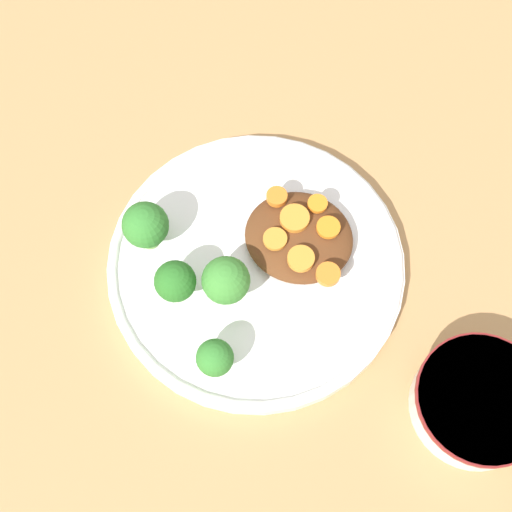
% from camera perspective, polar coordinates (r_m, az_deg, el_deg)
% --- Properties ---
extents(ground_plane, '(4.00, 4.00, 0.00)m').
position_cam_1_polar(ground_plane, '(0.69, 0.00, -1.04)').
color(ground_plane, tan).
extents(plate, '(0.28, 0.28, 0.02)m').
position_cam_1_polar(plate, '(0.68, 0.00, -0.69)').
color(plate, white).
rests_on(plate, ground_plane).
extents(dip_bowl, '(0.11, 0.11, 0.04)m').
position_cam_1_polar(dip_bowl, '(0.65, 17.35, -11.08)').
color(dip_bowl, silver).
rests_on(dip_bowl, ground_plane).
extents(stew_mound, '(0.10, 0.09, 0.02)m').
position_cam_1_polar(stew_mound, '(0.67, 3.45, 1.53)').
color(stew_mound, '#5B3319').
rests_on(stew_mound, plate).
extents(broccoli_floret_0, '(0.03, 0.03, 0.04)m').
position_cam_1_polar(broccoli_floret_0, '(0.62, -3.08, -8.28)').
color(broccoli_floret_0, '#7FA85B').
rests_on(broccoli_floret_0, plate).
extents(broccoli_floret_1, '(0.04, 0.04, 0.05)m').
position_cam_1_polar(broccoli_floret_1, '(0.63, -6.47, -2.08)').
color(broccoli_floret_1, '#759E51').
rests_on(broccoli_floret_1, plate).
extents(broccoli_floret_2, '(0.04, 0.04, 0.06)m').
position_cam_1_polar(broccoli_floret_2, '(0.66, -8.81, 2.39)').
color(broccoli_floret_2, '#759E51').
rests_on(broccoli_floret_2, plate).
extents(broccoli_floret_3, '(0.04, 0.04, 0.06)m').
position_cam_1_polar(broccoli_floret_3, '(0.63, -2.42, -2.03)').
color(broccoli_floret_3, '#7FA85B').
rests_on(broccoli_floret_3, plate).
extents(carrot_slice_0, '(0.03, 0.03, 0.01)m').
position_cam_1_polar(carrot_slice_0, '(0.66, 3.11, 3.03)').
color(carrot_slice_0, orange).
rests_on(carrot_slice_0, stew_mound).
extents(carrot_slice_1, '(0.02, 0.02, 0.00)m').
position_cam_1_polar(carrot_slice_1, '(0.66, 5.81, 2.29)').
color(carrot_slice_1, orange).
rests_on(carrot_slice_1, stew_mound).
extents(carrot_slice_2, '(0.02, 0.02, 0.01)m').
position_cam_1_polar(carrot_slice_2, '(0.64, 3.61, -0.21)').
color(carrot_slice_2, orange).
rests_on(carrot_slice_2, stew_mound).
extents(carrot_slice_3, '(0.02, 0.02, 0.01)m').
position_cam_1_polar(carrot_slice_3, '(0.64, 5.85, -1.26)').
color(carrot_slice_3, orange).
rests_on(carrot_slice_3, stew_mound).
extents(carrot_slice_4, '(0.02, 0.02, 0.01)m').
position_cam_1_polar(carrot_slice_4, '(0.67, 1.28, 4.89)').
color(carrot_slice_4, orange).
rests_on(carrot_slice_4, stew_mound).
extents(carrot_slice_5, '(0.02, 0.02, 0.00)m').
position_cam_1_polar(carrot_slice_5, '(0.65, 1.54, 1.37)').
color(carrot_slice_5, orange).
rests_on(carrot_slice_5, stew_mound).
extents(carrot_slice_6, '(0.02, 0.02, 0.00)m').
position_cam_1_polar(carrot_slice_6, '(0.67, 4.95, 4.20)').
color(carrot_slice_6, orange).
rests_on(carrot_slice_6, stew_mound).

